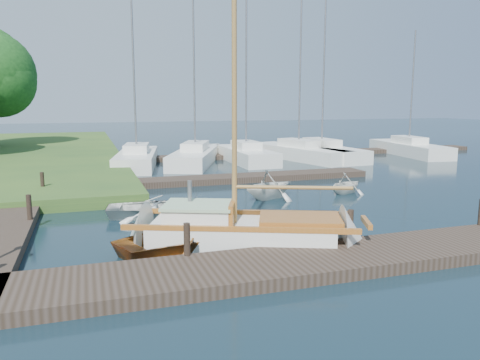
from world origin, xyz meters
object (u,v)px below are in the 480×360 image
object	(u,v)px
marina_boat_3	(299,151)
marina_boat_0	(137,157)
dinghy	(189,232)
marina_boat_6	(409,148)
sailboat	(248,234)
mooring_post_4	(29,207)
marina_boat_4	(322,150)
marina_boat_2	(246,153)
tender_b	(270,183)
tender_d	(346,182)
tender_a	(161,205)
mooring_post_1	(187,239)
mooring_post_2	(350,224)
marina_boat_1	(195,155)
mooring_post_5	(42,182)

from	to	relation	value
marina_boat_3	marina_boat_0	bearing A→B (deg)	77.14
dinghy	marina_boat_6	xyz separation A→B (m)	(20.65, 17.19, 0.13)
sailboat	marina_boat_0	distance (m)	17.63
mooring_post_4	marina_boat_4	bearing A→B (deg)	38.14
marina_boat_3	marina_boat_2	bearing A→B (deg)	80.56
tender_b	marina_boat_6	world-z (taller)	marina_boat_6
marina_boat_3	tender_d	bearing A→B (deg)	150.69
sailboat	tender_b	xyz separation A→B (m)	(3.01, 5.89, 0.31)
tender_b	marina_boat_0	xyz separation A→B (m)	(-4.19, 11.69, -0.08)
marina_boat_0	marina_boat_4	world-z (taller)	marina_boat_0
tender_a	mooring_post_4	bearing A→B (deg)	105.80
tender_b	marina_boat_4	bearing A→B (deg)	-58.46
mooring_post_1	tender_a	xyz separation A→B (m)	(0.18, 5.39, -0.32)
mooring_post_2	marina_boat_1	bearing A→B (deg)	89.90
mooring_post_4	marina_boat_4	xyz separation A→B (m)	(17.71, 13.91, -0.13)
sailboat	dinghy	world-z (taller)	sailboat
mooring_post_1	marina_boat_4	bearing A→B (deg)	54.05
mooring_post_1	marina_boat_4	distance (m)	23.36
tender_a	tender_d	world-z (taller)	tender_d
mooring_post_5	tender_d	size ratio (longest dim) A/B	0.41
mooring_post_2	marina_boat_1	distance (m)	18.91
tender_a	tender_d	xyz separation A→B (m)	(8.42, 1.63, 0.13)
dinghy	marina_boat_3	distance (m)	20.79
marina_boat_2	tender_a	bearing A→B (deg)	149.72
mooring_post_1	marina_boat_2	xyz separation A→B (m)	(7.91, 18.59, -0.12)
mooring_post_1	marina_boat_2	world-z (taller)	marina_boat_2
marina_boat_1	mooring_post_2	bearing A→B (deg)	-158.26
mooring_post_4	marina_boat_6	bearing A→B (deg)	28.84
mooring_post_1	tender_d	size ratio (longest dim) A/B	0.41
tender_b	marina_boat_6	distance (m)	19.91
mooring_post_5	tender_b	world-z (taller)	tender_b
tender_a	marina_boat_4	xyz separation A→B (m)	(13.53, 13.52, 0.18)
mooring_post_1	marina_boat_2	size ratio (longest dim) A/B	0.07
marina_boat_6	sailboat	bearing A→B (deg)	139.75
tender_d	marina_boat_0	size ratio (longest dim) A/B	0.17
tender_b	marina_boat_4	world-z (taller)	marina_boat_4
sailboat	tender_b	distance (m)	6.63
mooring_post_2	marina_boat_4	size ratio (longest dim) A/B	0.07
marina_boat_1	marina_boat_6	distance (m)	16.49
mooring_post_2	marina_boat_0	bearing A→B (deg)	101.27
dinghy	marina_boat_2	distance (m)	18.59
mooring_post_5	marina_boat_0	bearing A→B (deg)	61.30
marina_boat_3	tender_b	bearing A→B (deg)	135.92
dinghy	marina_boat_0	distance (m)	17.13
marina_boat_6	tender_a	bearing A→B (deg)	129.69
marina_boat_1	dinghy	bearing A→B (deg)	-171.64
marina_boat_0	marina_boat_1	size ratio (longest dim) A/B	1.08
marina_boat_4	marina_boat_2	bearing A→B (deg)	89.31
mooring_post_2	sailboat	world-z (taller)	sailboat
mooring_post_2	marina_boat_0	world-z (taller)	marina_boat_0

